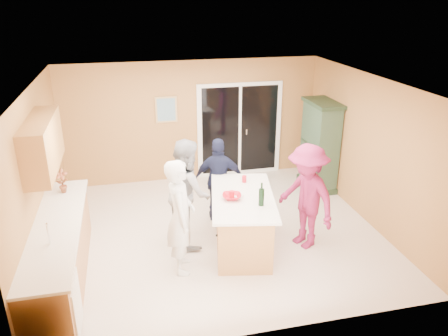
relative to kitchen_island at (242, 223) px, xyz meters
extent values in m
plane|color=beige|center=(-0.30, 0.57, -0.44)|extent=(5.50, 5.50, 0.00)
cube|color=white|center=(-0.30, 0.57, 2.16)|extent=(5.50, 5.00, 0.10)
cube|color=tan|center=(-0.30, 3.07, 0.86)|extent=(5.50, 0.10, 2.60)
cube|color=tan|center=(-0.30, -1.93, 0.86)|extent=(5.50, 0.10, 2.60)
cube|color=tan|center=(-3.05, 0.57, 0.86)|extent=(0.10, 5.00, 2.60)
cube|color=tan|center=(2.45, 0.57, 0.86)|extent=(0.10, 5.00, 2.60)
cube|color=#B87947|center=(-2.75, -0.33, 0.01)|extent=(0.60, 3.00, 0.90)
cube|color=white|center=(-2.74, -1.43, -0.04)|extent=(0.62, 0.60, 0.72)
cube|color=white|center=(-2.73, -0.33, 0.48)|extent=(0.65, 3.05, 0.04)
cylinder|color=silver|center=(-2.75, -0.83, 0.65)|extent=(0.02, 0.02, 0.30)
cube|color=#B87947|center=(-2.87, 0.37, 1.44)|extent=(0.35, 1.60, 0.75)
cube|color=white|center=(0.75, 3.04, 0.61)|extent=(1.90, 0.05, 2.10)
cube|color=black|center=(0.75, 3.02, 0.61)|extent=(1.70, 0.03, 1.94)
cube|color=white|center=(0.75, 3.02, 0.61)|extent=(0.06, 0.04, 1.94)
cube|color=silver|center=(0.90, 3.01, 0.56)|extent=(0.02, 0.03, 0.12)
cube|color=tan|center=(-0.85, 3.05, 1.16)|extent=(0.46, 0.03, 0.56)
cube|color=teal|center=(-0.85, 3.04, 1.16)|extent=(0.38, 0.02, 0.48)
cube|color=#B87947|center=(0.00, 0.00, 0.01)|extent=(1.10, 1.70, 0.89)
cube|color=white|center=(0.00, 0.00, 0.47)|extent=(1.29, 1.93, 0.04)
cube|color=black|center=(0.00, 0.00, -0.39)|extent=(1.00, 1.61, 0.10)
cube|color=#223823|center=(2.19, 1.97, -0.38)|extent=(0.52, 0.98, 0.11)
cube|color=#38543D|center=(2.19, 1.97, 0.49)|extent=(0.46, 0.92, 1.74)
cube|color=#223823|center=(2.19, 1.97, 1.39)|extent=(0.54, 1.02, 0.07)
imported|color=silver|center=(-1.03, -0.37, 0.44)|extent=(0.47, 0.68, 1.76)
imported|color=gray|center=(-0.81, 0.40, 0.46)|extent=(0.79, 0.95, 1.79)
imported|color=#191F38|center=(-0.15, 1.04, 0.34)|extent=(0.96, 0.55, 1.55)
imported|color=#911F4F|center=(1.01, -0.14, 0.43)|extent=(1.02, 1.29, 1.74)
imported|color=red|center=(-0.19, -0.06, 0.53)|extent=(0.35, 0.35, 0.07)
imported|color=red|center=(-2.75, 0.74, 0.70)|extent=(0.21, 0.15, 0.39)
cylinder|color=red|center=(0.16, 0.50, 0.55)|extent=(0.08, 0.08, 0.11)
cylinder|color=red|center=(-0.19, -0.04, 0.55)|extent=(0.11, 0.11, 0.12)
cylinder|color=black|center=(0.18, -0.38, 0.63)|extent=(0.08, 0.08, 0.26)
cylinder|color=black|center=(0.18, -0.38, 0.81)|extent=(0.03, 0.03, 0.10)
cylinder|color=silver|center=(-0.09, 0.04, 0.50)|extent=(0.24, 0.24, 0.02)
camera|label=1|loc=(-1.67, -5.94, 3.46)|focal=35.00mm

